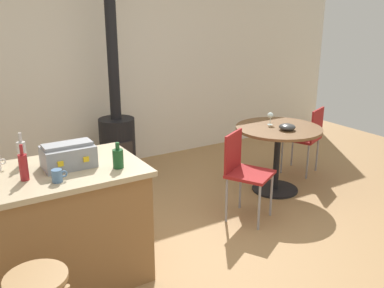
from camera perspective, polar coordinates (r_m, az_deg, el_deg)
The scene contains 14 objects.
ground_plane at distance 3.79m, azimuth 3.02°, elevation -14.57°, with size 8.80×8.80×0.00m, color #A37A4C.
back_wall at distance 5.61m, azimuth -12.45°, elevation 10.41°, with size 8.00×0.10×2.70m, color silver.
kitchen_island at distance 3.36m, azimuth -19.67°, elevation -11.09°, with size 1.53×0.81×0.92m.
dining_table at distance 4.89m, azimuth 11.45°, elevation 0.19°, with size 0.96×0.96×0.76m.
folding_chair_near at distance 5.52m, azimuth 15.16°, elevation 1.15°, with size 0.52×0.52×0.86m.
folding_chair_far at distance 4.21m, azimuth 6.97°, elevation -3.29°, with size 0.54×0.54×0.88m.
wood_stove at distance 5.30m, azimuth -10.09°, elevation 1.48°, with size 0.44×0.45×2.34m.
toolbox at distance 3.21m, azimuth -16.29°, elevation -1.50°, with size 0.36×0.25×0.18m.
bottle_1 at distance 3.05m, azimuth -21.70°, elevation -2.84°, with size 0.06×0.06×0.25m.
bottle_2 at distance 3.11m, azimuth -9.91°, elevation -1.88°, with size 0.08×0.08×0.19m.
bottle_3 at distance 3.35m, azimuth -21.89°, elevation -1.10°, with size 0.06×0.06×0.25m.
cup_2 at distance 2.97m, azimuth -17.63°, elevation -4.08°, with size 0.11×0.07×0.09m.
wine_glass at distance 4.89m, azimuth 10.49°, elevation 3.77°, with size 0.07×0.07×0.14m.
serving_bowl at distance 4.73m, azimuth 12.67°, elevation 2.25°, with size 0.18×0.18×0.07m, color #383838.
Camera 1 is at (-1.84, -2.62, 2.02)m, focal length 39.68 mm.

